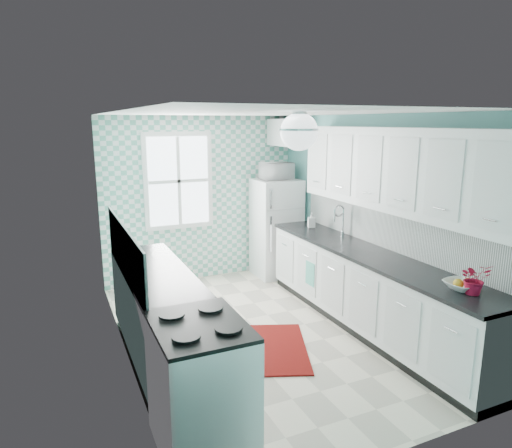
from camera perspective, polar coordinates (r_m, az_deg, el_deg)
name	(u,v)px	position (r m, az deg, el deg)	size (l,w,h in m)	color
floor	(261,334)	(5.47, 0.62, -13.57)	(3.00, 4.40, 0.02)	beige
ceiling	(261,112)	(4.91, 0.69, 13.85)	(3.00, 4.40, 0.02)	white
wall_back	(201,199)	(7.07, -6.94, 3.13)	(3.00, 0.02, 2.50)	#5DA49F
wall_front	(399,297)	(3.26, 17.46, -8.73)	(3.00, 0.02, 2.50)	#5DA49F
wall_left	(121,244)	(4.63, -16.56, -2.36)	(0.02, 4.40, 2.50)	#5DA49F
wall_right	(372,217)	(5.83, 14.24, 0.80)	(0.02, 4.40, 2.50)	#5DA49F
accent_wall	(201,199)	(7.05, -6.89, 3.11)	(3.00, 0.01, 2.50)	#63B59D
window	(178,181)	(6.88, -9.67, 5.32)	(1.04, 0.05, 1.44)	white
backsplash_right	(392,229)	(5.53, 16.60, -0.56)	(0.02, 3.60, 0.51)	white
backsplash_left	(125,251)	(4.57, -16.11, -3.22)	(0.02, 2.15, 0.51)	white
upper_cabinets_right	(397,170)	(5.16, 17.24, 6.45)	(0.33, 3.20, 0.90)	white
upper_cabinet_fridge	(288,132)	(7.13, 4.01, 11.36)	(0.40, 0.74, 0.40)	white
ceiling_light	(299,131)	(4.20, 5.40, 11.45)	(0.34, 0.34, 0.35)	silver
base_cabinets_right	(368,293)	(5.56, 13.83, -8.34)	(0.60, 3.60, 0.90)	white
countertop_right	(369,254)	(5.40, 13.97, -3.71)	(0.63, 3.60, 0.04)	black
base_cabinets_left	(158,317)	(4.87, -12.16, -11.35)	(0.60, 2.15, 0.90)	white
countertop_left	(157,274)	(4.70, -12.24, -6.08)	(0.63, 2.15, 0.04)	black
fridge	(276,228)	(7.22, 2.53, -0.48)	(0.67, 0.67, 1.54)	white
stove	(201,384)	(3.59, -6.89, -19.29)	(0.65, 0.82, 0.99)	white
sink	(330,237)	(6.07, 9.24, -1.62)	(0.56, 0.47, 0.53)	silver
rug	(269,348)	(5.13, 1.68, -15.25)	(0.79, 1.13, 0.02)	maroon
dish_towel	(310,274)	(5.99, 6.78, -6.19)	(0.01, 0.21, 0.31)	#52C19E
fruit_bowl	(462,285)	(4.51, 24.40, -7.01)	(0.30, 0.30, 0.08)	silver
potted_plant	(475,279)	(4.41, 25.67, -6.17)	(0.25, 0.22, 0.28)	red
soap_bottle	(312,220)	(6.51, 6.96, 0.50)	(0.10, 0.10, 0.21)	#839DB4
microwave	(277,171)	(7.07, 2.60, 6.63)	(0.47, 0.32, 0.26)	white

